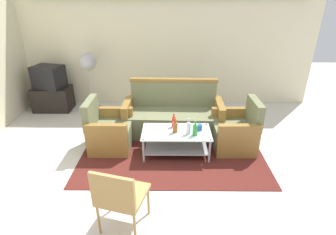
{
  "coord_description": "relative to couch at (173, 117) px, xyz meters",
  "views": [
    {
      "loc": [
        0.06,
        -3.0,
        2.45
      ],
      "look_at": [
        0.03,
        0.77,
        0.65
      ],
      "focal_mm": 28.56,
      "sensor_mm": 36.0,
      "label": 1
    }
  ],
  "objects": [
    {
      "name": "ground_plane",
      "position": [
        -0.12,
        -1.52,
        -0.32
      ],
      "size": [
        14.0,
        14.0,
        0.0
      ],
      "primitive_type": "plane",
      "color": "beige"
    },
    {
      "name": "cup",
      "position": [
        0.42,
        -0.71,
        0.14
      ],
      "size": [
        0.08,
        0.08,
        0.1
      ],
      "primitive_type": "cylinder",
      "color": "#2659A5",
      "rests_on": "coffee_table"
    },
    {
      "name": "television",
      "position": [
        -2.68,
        1.04,
        0.44
      ],
      "size": [
        0.69,
        0.58,
        0.48
      ],
      "rotation": [
        0.0,
        0.0,
        2.88
      ],
      "color": "black",
      "rests_on": "tv_stand"
    },
    {
      "name": "bottle_brown",
      "position": [
        0.02,
        -0.78,
        0.18
      ],
      "size": [
        0.08,
        0.08,
        0.24
      ],
      "color": "brown",
      "rests_on": "coffee_table"
    },
    {
      "name": "rug",
      "position": [
        -0.02,
        -0.65,
        -0.31
      ],
      "size": [
        2.96,
        2.09,
        0.01
      ],
      "primitive_type": "cube",
      "color": "#511E19",
      "rests_on": "ground"
    },
    {
      "name": "armchair_left",
      "position": [
        -1.09,
        -0.55,
        -0.03
      ],
      "size": [
        0.7,
        0.76,
        0.85
      ],
      "rotation": [
        0.0,
        0.0,
        -1.58
      ],
      "color": "#6B704C",
      "rests_on": "rug"
    },
    {
      "name": "bottle_clear",
      "position": [
        0.23,
        -0.84,
        0.2
      ],
      "size": [
        0.07,
        0.07,
        0.27
      ],
      "color": "silver",
      "rests_on": "coffee_table"
    },
    {
      "name": "bottle_red",
      "position": [
        0.0,
        -0.59,
        0.18
      ],
      "size": [
        0.07,
        0.07,
        0.23
      ],
      "color": "red",
      "rests_on": "coffee_table"
    },
    {
      "name": "pedestal_fan",
      "position": [
        -1.81,
        1.08,
        0.7
      ],
      "size": [
        0.36,
        0.36,
        1.27
      ],
      "color": "#2D2D33",
      "rests_on": "ground"
    },
    {
      "name": "armchair_right",
      "position": [
        1.05,
        -0.54,
        -0.03
      ],
      "size": [
        0.71,
        0.77,
        0.85
      ],
      "rotation": [
        0.0,
        0.0,
        1.59
      ],
      "color": "#6B704C",
      "rests_on": "rug"
    },
    {
      "name": "wicker_chair",
      "position": [
        -0.59,
        -2.33,
        0.18
      ],
      "size": [
        0.59,
        0.59,
        0.84
      ],
      "rotation": [
        0.0,
        0.0,
        -0.27
      ],
      "color": "#AD844C",
      "rests_on": "ground"
    },
    {
      "name": "coffee_table",
      "position": [
        0.04,
        -0.76,
        -0.04
      ],
      "size": [
        1.1,
        0.6,
        0.4
      ],
      "color": "silver",
      "rests_on": "rug"
    },
    {
      "name": "couch",
      "position": [
        0.0,
        0.0,
        0.0
      ],
      "size": [
        1.82,
        0.79,
        0.96
      ],
      "rotation": [
        0.0,
        0.0,
        3.11
      ],
      "color": "#6B704C",
      "rests_on": "rug"
    },
    {
      "name": "tv_stand",
      "position": [
        -2.68,
        1.03,
        -0.06
      ],
      "size": [
        0.8,
        0.5,
        0.52
      ],
      "primitive_type": "cube",
      "color": "black",
      "rests_on": "ground"
    },
    {
      "name": "wall_back",
      "position": [
        -0.12,
        1.54,
        1.16
      ],
      "size": [
        6.52,
        0.19,
        2.8
      ],
      "color": "beige",
      "rests_on": "ground"
    },
    {
      "name": "bottle_green",
      "position": [
        0.33,
        -0.88,
        0.19
      ],
      "size": [
        0.08,
        0.08,
        0.24
      ],
      "color": "#2D8C38",
      "rests_on": "coffee_table"
    }
  ]
}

